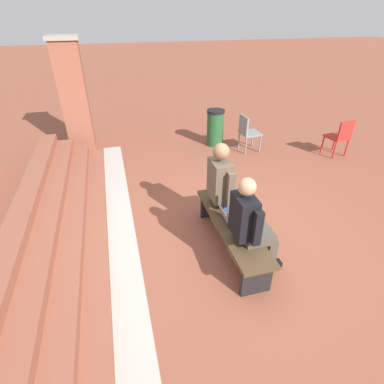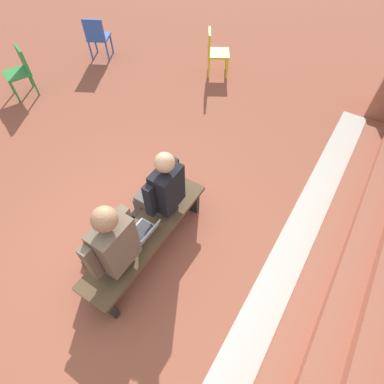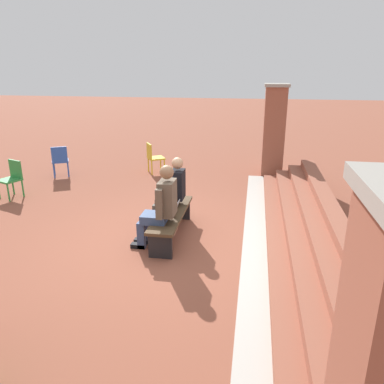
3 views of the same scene
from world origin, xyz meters
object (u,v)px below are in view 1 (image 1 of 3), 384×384
(bench, at_px, (231,228))
(plastic_chair_foreground, at_px, (247,131))
(person_adult, at_px, (227,187))
(laptop, at_px, (230,217))
(plastic_chair_near_bench_right, at_px, (340,136))
(person_student, at_px, (251,223))
(litter_bin, at_px, (215,128))

(bench, bearing_deg, plastic_chair_foreground, -27.55)
(person_adult, bearing_deg, bench, 170.72)
(bench, relative_size, laptop, 5.62)
(plastic_chair_foreground, relative_size, plastic_chair_near_bench_right, 1.00)
(person_student, distance_m, laptop, 0.49)
(plastic_chair_foreground, xyz_separation_m, litter_bin, (0.54, 0.59, -0.05))
(laptop, distance_m, litter_bin, 3.71)
(person_student, xyz_separation_m, laptop, (0.44, 0.08, -0.21))
(bench, height_order, person_adult, person_adult)
(person_student, distance_m, litter_bin, 4.12)
(laptop, relative_size, plastic_chair_foreground, 0.38)
(bench, distance_m, plastic_chair_near_bench_right, 4.14)
(person_adult, distance_m, laptop, 0.47)
(laptop, xyz_separation_m, litter_bin, (3.57, -1.02, -0.07))
(litter_bin, bearing_deg, plastic_chair_foreground, -132.16)
(plastic_chair_near_bench_right, bearing_deg, person_adult, 118.43)
(person_student, relative_size, person_adult, 0.95)
(bench, distance_m, laptop, 0.15)
(person_adult, bearing_deg, laptop, 167.97)
(plastic_chair_foreground, distance_m, litter_bin, 0.80)
(person_student, distance_m, plastic_chair_near_bench_right, 4.32)
(bench, height_order, litter_bin, litter_bin)
(person_adult, bearing_deg, person_student, 179.71)
(plastic_chair_foreground, bearing_deg, person_adult, 149.86)
(bench, distance_m, person_student, 0.53)
(person_adult, distance_m, plastic_chair_near_bench_right, 3.87)
(person_student, bearing_deg, bench, 9.69)
(bench, relative_size, litter_bin, 2.09)
(person_student, relative_size, laptop, 4.16)
(litter_bin, bearing_deg, plastic_chair_near_bench_right, -118.74)
(person_student, height_order, plastic_chair_foreground, person_student)
(person_student, height_order, laptop, person_student)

